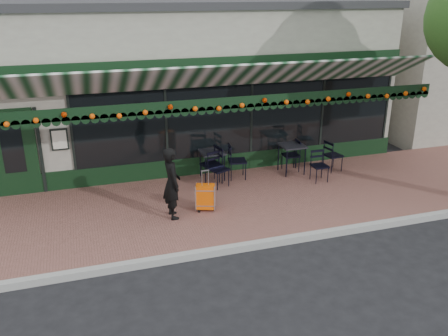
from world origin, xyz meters
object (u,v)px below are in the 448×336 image
object	(u,v)px
cafe_table_b	(212,154)
suitcase	(205,197)
woman	(172,183)
chair_a_right	(333,156)
chair_b_front	(218,170)
chair_b_right	(237,161)
cafe_table_a	(292,148)
chair_a_left	(291,155)
chair_a_front	(320,166)
chair_b_left	(211,165)

from	to	relation	value
cafe_table_b	suitcase	bearing A→B (deg)	-110.76
woman	cafe_table_b	world-z (taller)	woman
chair_a_right	chair_b_front	world-z (taller)	chair_b_front
chair_b_right	chair_b_front	distance (m)	0.77
cafe_table_a	chair_a_left	world-z (taller)	chair_a_left
cafe_table_b	chair_a_front	size ratio (longest dim) A/B	0.93
cafe_table_a	chair_a_left	size ratio (longest dim) A/B	0.91
suitcase	cafe_table_b	world-z (taller)	suitcase
cafe_table_b	chair_b_right	distance (m)	0.72
woman	chair_b_front	size ratio (longest dim) A/B	1.77
chair_b_left	chair_a_left	bearing A→B (deg)	81.72
woman	suitcase	size ratio (longest dim) A/B	1.66
chair_a_left	chair_b_right	world-z (taller)	chair_b_right
chair_a_right	cafe_table_b	bearing A→B (deg)	72.26
chair_b_right	chair_a_left	bearing A→B (deg)	-77.08
woman	chair_b_front	xyz separation A→B (m)	(1.50, 1.39, -0.36)
woman	cafe_table_b	size ratio (longest dim) A/B	2.10
cafe_table_a	chair_a_left	distance (m)	0.33
chair_a_left	suitcase	bearing A→B (deg)	-56.80
chair_a_front	suitcase	bearing A→B (deg)	-166.22
chair_a_left	chair_b_right	distance (m)	1.64
suitcase	chair_b_front	xyz separation A→B (m)	(0.71, 1.29, 0.13)
woman	cafe_table_a	world-z (taller)	woman
chair_a_right	chair_b_left	distance (m)	3.54
chair_a_right	chair_b_right	world-z (taller)	chair_b_right
woman	chair_b_front	world-z (taller)	woman
cafe_table_b	chair_a_left	xyz separation A→B (m)	(2.30, -0.07, -0.25)
chair_b_right	chair_b_front	size ratio (longest dim) A/B	1.04
cafe_table_b	chair_b_left	size ratio (longest dim) A/B	0.78
suitcase	chair_a_right	world-z (taller)	suitcase
woman	chair_a_right	size ratio (longest dim) A/B	1.84
suitcase	woman	bearing A→B (deg)	-153.27
chair_a_right	chair_a_front	size ratio (longest dim) A/B	1.07
woman	chair_a_left	size ratio (longest dim) A/B	1.83
chair_a_right	woman	bearing A→B (deg)	96.76
suitcase	chair_b_front	world-z (taller)	suitcase
chair_a_front	chair_b_right	bearing A→B (deg)	156.96
chair_a_left	chair_b_front	xyz separation A→B (m)	(-2.29, -0.50, 0.02)
woman	chair_b_right	size ratio (longest dim) A/B	1.70
chair_b_right	chair_a_front	bearing A→B (deg)	-103.46
cafe_table_a	chair_a_right	bearing A→B (deg)	-10.54
cafe_table_a	cafe_table_b	xyz separation A→B (m)	(-2.25, 0.23, -0.03)
chair_b_front	chair_b_right	bearing A→B (deg)	8.79
chair_a_right	chair_b_left	size ratio (longest dim) A/B	0.90
cafe_table_a	chair_b_left	size ratio (longest dim) A/B	0.82
suitcase	chair_a_left	size ratio (longest dim) A/B	1.11
woman	chair_a_front	bearing A→B (deg)	-81.02
cafe_table_a	cafe_table_b	size ratio (longest dim) A/B	1.05
chair_a_left	chair_b_front	world-z (taller)	chair_b_front
cafe_table_b	chair_b_front	distance (m)	0.62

